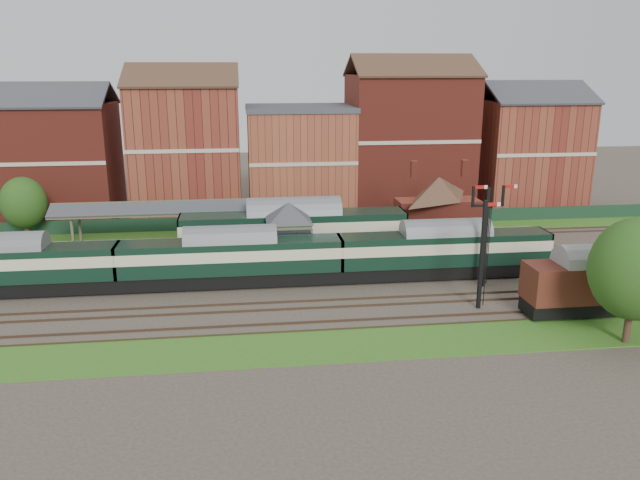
{
  "coord_description": "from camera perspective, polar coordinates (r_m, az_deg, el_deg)",
  "views": [
    {
      "loc": [
        -6.67,
        -47.63,
        17.02
      ],
      "look_at": [
        -0.5,
        2.0,
        3.0
      ],
      "focal_mm": 35.0,
      "sensor_mm": 36.0,
      "label": 1
    }
  ],
  "objects": [
    {
      "name": "platform_railcar",
      "position": [
        56.16,
        -2.41,
        0.88
      ],
      "size": [
        20.25,
        3.19,
        4.66
      ],
      "color": "black",
      "rests_on": "ground"
    },
    {
      "name": "goods_van_a",
      "position": [
        47.14,
        22.07,
        -3.8
      ],
      "size": [
        6.54,
        2.84,
        3.97
      ],
      "color": "black",
      "rests_on": "ground"
    },
    {
      "name": "tree_far",
      "position": [
        43.01,
        26.9,
        -2.4
      ],
      "size": [
        5.6,
        5.6,
        8.17
      ],
      "color": "#382619",
      "rests_on": "ground"
    },
    {
      "name": "tree_back",
      "position": [
        68.49,
        -25.48,
        3.11
      ],
      "size": [
        4.45,
        4.45,
        6.5
      ],
      "color": "#382619",
      "rests_on": "ground"
    },
    {
      "name": "signal_box",
      "position": [
        52.85,
        -2.86,
        0.47
      ],
      "size": [
        5.4,
        5.4,
        6.0
      ],
      "color": "#5F7855",
      "rests_on": "ground"
    },
    {
      "name": "semaphore_bracket",
      "position": [
        50.4,
        14.95,
        0.89
      ],
      "size": [
        3.6,
        0.25,
        8.18
      ],
      "color": "black",
      "rests_on": "ground"
    },
    {
      "name": "grass_back",
      "position": [
        66.19,
        -1.07,
        0.79
      ],
      "size": [
        90.0,
        4.5,
        0.06
      ],
      "primitive_type": "cube",
      "color": "#2D6619",
      "rests_on": "ground"
    },
    {
      "name": "platform",
      "position": [
        59.73,
        -5.21,
        -0.46
      ],
      "size": [
        55.0,
        3.4,
        1.0
      ],
      "primitive_type": "cube",
      "color": "#2D2D2D",
      "rests_on": "ground"
    },
    {
      "name": "semaphore_siding",
      "position": [
        45.77,
        14.62,
        -1.19
      ],
      "size": [
        1.23,
        0.25,
        8.0
      ],
      "color": "black",
      "rests_on": "ground"
    },
    {
      "name": "canopy",
      "position": [
        58.87,
        -11.16,
        3.17
      ],
      "size": [
        26.0,
        3.89,
        4.08
      ],
      "color": "brown",
      "rests_on": "platform"
    },
    {
      "name": "town_backdrop",
      "position": [
        73.6,
        -1.98,
        7.83
      ],
      "size": [
        69.0,
        10.0,
        16.0
      ],
      "color": "maroon",
      "rests_on": "ground"
    },
    {
      "name": "station_building",
      "position": [
        61.74,
        10.7,
        3.17
      ],
      "size": [
        8.1,
        8.1,
        5.9
      ],
      "color": "maroon",
      "rests_on": "platform"
    },
    {
      "name": "brick_hut",
      "position": [
        54.55,
        5.58,
        -1.28
      ],
      "size": [
        3.2,
        2.64,
        2.94
      ],
      "color": "maroon",
      "rests_on": "ground"
    },
    {
      "name": "ground",
      "position": [
        51.02,
        0.83,
        -3.83
      ],
      "size": [
        160.0,
        160.0,
        0.0
      ],
      "primitive_type": "plane",
      "color": "#473D33",
      "rests_on": "ground"
    },
    {
      "name": "grass_front",
      "position": [
        40.03,
        3.23,
        -9.48
      ],
      "size": [
        90.0,
        5.0,
        0.06
      ],
      "primitive_type": "cube",
      "color": "#2D6619",
      "rests_on": "ground"
    },
    {
      "name": "fence",
      "position": [
        67.94,
        -1.25,
        1.8
      ],
      "size": [
        90.0,
        0.12,
        1.5
      ],
      "primitive_type": "cube",
      "color": "#193823",
      "rests_on": "ground"
    },
    {
      "name": "dmu_train",
      "position": [
        49.85,
        -8.13,
        -1.61
      ],
      "size": [
        52.43,
        2.76,
        4.03
      ],
      "color": "black",
      "rests_on": "ground"
    }
  ]
}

